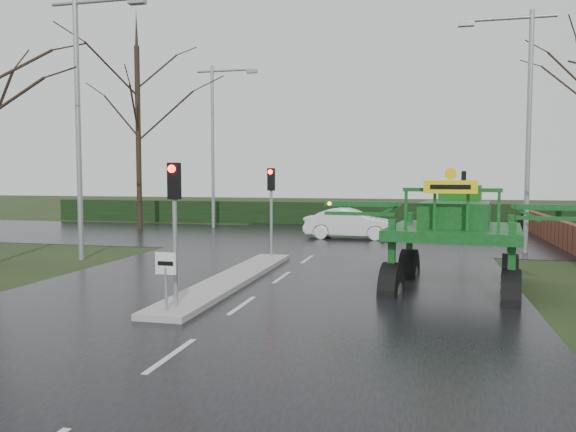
% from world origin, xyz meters
% --- Properties ---
extents(ground, '(140.00, 140.00, 0.00)m').
position_xyz_m(ground, '(0.00, 0.00, 0.00)').
color(ground, black).
rests_on(ground, ground).
extents(road_main, '(14.00, 80.00, 0.02)m').
position_xyz_m(road_main, '(0.00, 10.00, 0.00)').
color(road_main, black).
rests_on(road_main, ground).
extents(road_cross, '(80.00, 12.00, 0.02)m').
position_xyz_m(road_cross, '(0.00, 16.00, 0.01)').
color(road_cross, black).
rests_on(road_cross, ground).
extents(median_island, '(1.20, 10.00, 0.16)m').
position_xyz_m(median_island, '(-1.30, 3.00, 0.09)').
color(median_island, gray).
rests_on(median_island, ground).
extents(hedge_row, '(44.00, 0.90, 1.50)m').
position_xyz_m(hedge_row, '(0.00, 24.00, 0.75)').
color(hedge_row, black).
rests_on(hedge_row, ground).
extents(brick_wall, '(0.40, 20.00, 1.20)m').
position_xyz_m(brick_wall, '(10.50, 16.00, 0.60)').
color(brick_wall, '#592D1E').
rests_on(brick_wall, ground).
extents(keep_left_sign, '(0.50, 0.07, 1.35)m').
position_xyz_m(keep_left_sign, '(-1.30, -1.50, 1.06)').
color(keep_left_sign, gray).
rests_on(keep_left_sign, ground).
extents(traffic_signal_near, '(0.26, 0.33, 3.52)m').
position_xyz_m(traffic_signal_near, '(-1.30, -1.01, 2.59)').
color(traffic_signal_near, gray).
rests_on(traffic_signal_near, ground).
extents(traffic_signal_mid, '(0.26, 0.33, 3.52)m').
position_xyz_m(traffic_signal_mid, '(-1.30, 7.49, 2.59)').
color(traffic_signal_mid, gray).
rests_on(traffic_signal_mid, ground).
extents(traffic_signal_far, '(0.26, 0.33, 3.52)m').
position_xyz_m(traffic_signal_far, '(6.50, 20.01, 2.59)').
color(traffic_signal_far, gray).
rests_on(traffic_signal_far, ground).
extents(street_light_left_near, '(3.85, 0.30, 10.00)m').
position_xyz_m(street_light_left_near, '(-8.19, 6.00, 5.99)').
color(street_light_left_near, gray).
rests_on(street_light_left_near, ground).
extents(street_light_right, '(3.85, 0.30, 10.00)m').
position_xyz_m(street_light_right, '(8.19, 12.00, 5.99)').
color(street_light_right, gray).
rests_on(street_light_right, ground).
extents(street_light_left_far, '(3.85, 0.30, 10.00)m').
position_xyz_m(street_light_left_far, '(-8.19, 20.00, 5.99)').
color(street_light_left_far, gray).
rests_on(street_light_left_far, ground).
extents(tree_left_far, '(7.70, 7.70, 13.26)m').
position_xyz_m(tree_left_far, '(-12.50, 18.00, 7.15)').
color(tree_left_far, black).
rests_on(tree_left_far, ground).
extents(crop_sprayer, '(7.61, 5.18, 4.28)m').
position_xyz_m(crop_sprayer, '(3.53, 2.69, 2.02)').
color(crop_sprayer, black).
rests_on(crop_sprayer, ground).
extents(white_sedan, '(4.68, 1.64, 1.54)m').
position_xyz_m(white_sedan, '(0.66, 15.78, 0.00)').
color(white_sedan, silver).
rests_on(white_sedan, ground).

